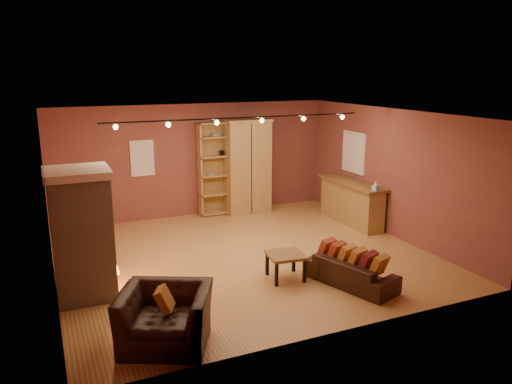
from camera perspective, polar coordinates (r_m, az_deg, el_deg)
name	(u,v)px	position (r m, az deg, el deg)	size (l,w,h in m)	color
floor	(245,256)	(9.99, -1.31, -7.34)	(7.00, 7.00, 0.00)	#A5763A
ceiling	(244,114)	(9.35, -1.41, 8.87)	(7.00, 7.00, 0.00)	brown
back_wall	(195,160)	(12.58, -7.04, 3.62)	(7.00, 0.02, 2.80)	brown
left_wall	(48,207)	(8.89, -22.69, -1.64)	(0.02, 6.50, 2.80)	brown
right_wall	(391,173)	(11.35, 15.20, 2.12)	(0.02, 6.50, 2.80)	brown
fireplace	(82,234)	(8.43, -19.24, -4.57)	(1.01, 0.98, 2.12)	tan
back_window	(142,158)	(12.23, -12.88, 3.79)	(0.56, 0.04, 0.86)	white
bookcase	(216,167)	(12.66, -4.57, 2.81)	(0.96, 0.37, 2.36)	tan
armoire	(247,166)	(12.76, -1.04, 2.99)	(1.18, 0.67, 2.41)	tan
bar_counter	(351,202)	(12.17, 10.82, -1.13)	(0.58, 2.13, 1.02)	#A8884D
tissue_box	(376,187)	(11.25, 13.51, 0.60)	(0.14, 0.14, 0.21)	#8AC3DD
right_window	(354,152)	(12.39, 11.12, 4.47)	(0.05, 0.90, 1.00)	white
loveseat	(351,266)	(8.76, 10.83, -8.32)	(0.95, 1.68, 0.71)	black
armchair	(165,308)	(6.93, -10.36, -12.92)	(1.40, 1.21, 1.03)	black
coffee_table	(286,257)	(8.85, 3.40, -7.46)	(0.68, 0.68, 0.47)	brown
track_rail	(240,120)	(9.55, -1.87, 8.28)	(5.20, 0.09, 0.13)	black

